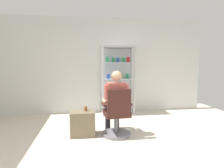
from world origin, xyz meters
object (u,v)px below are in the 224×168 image
office_chair (117,117)px  tea_glass (86,109)px  display_cabinet_main (118,80)px  storage_crate (83,123)px  seated_shopkeeper (115,99)px

office_chair → tea_glass: 0.65m
display_cabinet_main → storage_crate: bearing=-122.6°
display_cabinet_main → seated_shopkeeper: display_cabinet_main is taller
display_cabinet_main → tea_glass: bearing=-121.3°
storage_crate → tea_glass: bearing=24.6°
tea_glass → seated_shopkeeper: bearing=-3.1°
storage_crate → display_cabinet_main: bearing=57.4°
display_cabinet_main → seated_shopkeeper: size_ratio=1.47×
display_cabinet_main → office_chair: (-0.31, -1.69, -0.57)m
office_chair → seated_shopkeeper: 0.36m
office_chair → tea_glass: (-0.60, 0.19, 0.14)m
display_cabinet_main → storage_crate: size_ratio=3.91×
display_cabinet_main → office_chair: bearing=-100.3°
seated_shopkeeper → storage_crate: size_ratio=2.65×
display_cabinet_main → storage_crate: display_cabinet_main is taller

